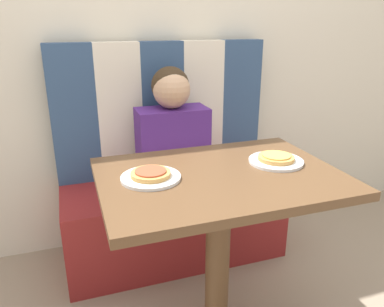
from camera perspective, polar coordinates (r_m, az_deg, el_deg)
The scene contains 9 objects.
wall_back at distance 2.23m, azimuth -5.55°, elevation 18.91°, with size 7.00×0.05×2.60m.
booth_seat at distance 2.23m, azimuth -2.76°, elevation -9.93°, with size 1.23×0.50×0.46m.
booth_backrest at distance 2.19m, azimuth -4.57°, elevation 6.72°, with size 1.23×0.08×0.76m.
dining_table at distance 1.48m, azimuth 4.14°, elevation -7.31°, with size 0.91×0.66×0.78m.
person at distance 2.02m, azimuth -3.05°, elevation 3.86°, with size 0.38×0.22×0.65m.
plate_left at distance 1.38m, azimuth -6.30°, elevation -3.66°, with size 0.22×0.22×0.01m.
plate_right at distance 1.56m, azimuth 12.67°, elevation -1.15°, with size 0.22×0.22×0.01m.
pizza_left at distance 1.37m, azimuth -6.32°, elevation -3.04°, with size 0.15×0.15×0.02m.
pizza_right at distance 1.56m, azimuth 12.71°, elevation -0.59°, with size 0.15×0.15×0.02m.
Camera 1 is at (-0.52, -1.21, 1.33)m, focal length 35.00 mm.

